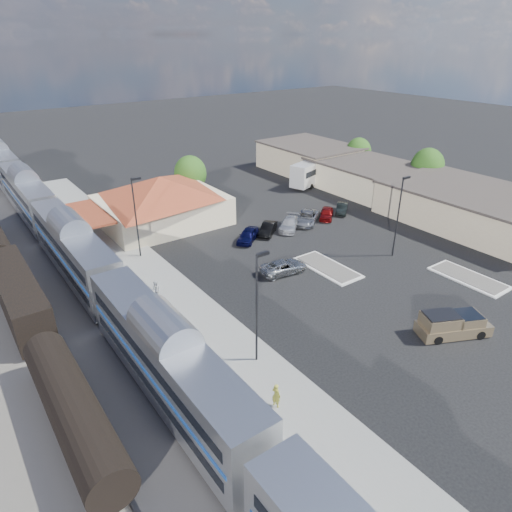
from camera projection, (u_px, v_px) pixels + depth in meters
ground at (312, 287)px, 44.60m from camera, size 280.00×280.00×0.00m
railbed at (68, 319)px, 39.41m from camera, size 16.00×100.00×0.12m
platform at (173, 297)px, 42.65m from camera, size 5.50×92.00×0.18m
passenger_train at (74, 252)px, 44.97m from camera, size 3.00×104.00×5.55m
freight_cars at (19, 298)px, 39.07m from camera, size 2.80×46.00×4.00m
station_depot at (161, 200)px, 58.37m from camera, size 18.35×12.24×6.20m
buildings_east at (388, 181)px, 68.71m from camera, size 14.40×51.40×4.80m
traffic_island_south at (328, 267)px, 48.11m from camera, size 3.30×7.50×0.21m
traffic_island_north at (469, 278)px, 46.05m from camera, size 3.30×7.50×0.21m
lamp_plat_s at (258, 300)px, 32.16m from camera, size 1.08×0.25×9.00m
lamp_plat_n at (136, 212)px, 48.23m from camera, size 1.08×0.25×9.00m
lamp_lot at (399, 210)px, 48.60m from camera, size 1.08×0.25×9.00m
tree_east_b at (427, 166)px, 69.34m from camera, size 4.94×4.94×6.96m
tree_east_c at (358, 152)px, 79.76m from camera, size 4.41×4.41×6.21m
tree_depot at (190, 173)px, 66.32m from camera, size 4.71×4.71×6.63m
pickup_truck at (454, 325)px, 37.10m from camera, size 6.20×4.43×2.02m
suv at (284, 267)px, 46.90m from camera, size 5.28×3.02×1.39m
coach_bus at (316, 169)px, 75.02m from camera, size 12.52×6.41×3.95m
person_a at (276, 395)px, 29.68m from camera, size 0.58×0.74×1.80m
person_b at (156, 290)px, 41.83m from camera, size 0.84×1.00×1.81m
parked_car_a at (248, 235)px, 54.13m from camera, size 4.59×4.09×1.51m
parked_car_b at (268, 229)px, 56.05m from camera, size 4.24×3.84×1.40m
parked_car_c at (289, 224)px, 57.50m from camera, size 5.14×4.76×1.45m
parked_car_d at (307, 217)px, 59.38m from camera, size 5.87×5.29×1.52m
parked_car_e at (326, 213)px, 60.86m from camera, size 4.19×4.00×1.41m
parked_car_f at (342, 208)px, 62.78m from camera, size 4.00×3.65×1.33m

